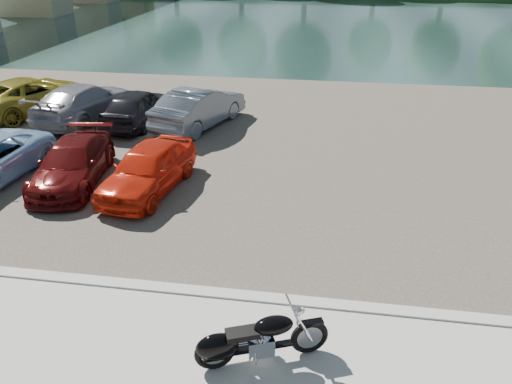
% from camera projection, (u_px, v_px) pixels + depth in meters
% --- Properties ---
extents(ground, '(200.00, 200.00, 0.00)m').
position_uv_depth(ground, '(224.00, 376.00, 8.38)').
color(ground, '#595447').
rests_on(ground, ground).
extents(kerb, '(60.00, 0.30, 0.14)m').
position_uv_depth(kerb, '(244.00, 297.00, 10.11)').
color(kerb, '#ACABA2').
rests_on(kerb, ground).
extents(parking_lot, '(60.00, 18.00, 0.04)m').
position_uv_depth(parking_lot, '(288.00, 142.00, 18.07)').
color(parking_lot, '#3D3931').
rests_on(parking_lot, ground).
extents(river, '(120.00, 40.00, 0.00)m').
position_uv_depth(river, '(320.00, 24.00, 43.66)').
color(river, '#1B3230').
rests_on(river, ground).
extents(motorcycle, '(2.22, 1.12, 1.05)m').
position_uv_depth(motorcycle, '(250.00, 341.00, 8.32)').
color(motorcycle, black).
rests_on(motorcycle, promenade).
extents(car_3, '(2.31, 4.40, 1.22)m').
position_uv_depth(car_3, '(73.00, 163.00, 14.75)').
color(car_3, '#4E0B0B').
rests_on(car_3, parking_lot).
extents(car_4, '(2.14, 4.18, 1.36)m').
position_uv_depth(car_4, '(148.00, 168.00, 14.25)').
color(car_4, red).
rests_on(car_4, parking_lot).
extents(car_6, '(4.09, 5.74, 1.45)m').
position_uv_depth(car_6, '(31.00, 95.00, 20.90)').
color(car_6, olive).
rests_on(car_6, parking_lot).
extents(car_7, '(2.86, 5.31, 1.46)m').
position_uv_depth(car_7, '(84.00, 102.00, 19.96)').
color(car_7, '#95949C').
rests_on(car_7, parking_lot).
extents(car_8, '(1.83, 4.18, 1.40)m').
position_uv_depth(car_8, '(137.00, 106.00, 19.50)').
color(car_8, black).
rests_on(car_8, parking_lot).
extents(car_9, '(2.97, 4.82, 1.50)m').
position_uv_depth(car_9, '(199.00, 107.00, 19.24)').
color(car_9, slate).
rests_on(car_9, parking_lot).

